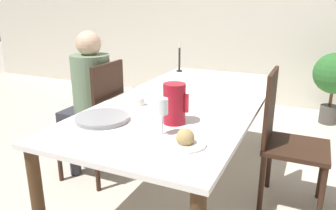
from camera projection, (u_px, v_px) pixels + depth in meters
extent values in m
plane|color=beige|center=(185.00, 186.00, 2.60)|extent=(20.00, 20.00, 0.00)
cube|color=beige|center=(256.00, 10.00, 4.44)|extent=(10.00, 0.06, 2.60)
cube|color=white|center=(187.00, 101.00, 2.38)|extent=(1.03, 2.18, 0.03)
cylinder|color=#472D19|center=(38.00, 205.00, 1.78)|extent=(0.07, 0.07, 0.69)
cylinder|color=#472D19|center=(181.00, 103.00, 3.57)|extent=(0.07, 0.07, 0.69)
cylinder|color=#472D19|center=(267.00, 114.00, 3.21)|extent=(0.07, 0.07, 0.69)
cylinder|color=#331E14|center=(59.00, 156.00, 2.62)|extent=(0.04, 0.04, 0.44)
cylinder|color=#331E14|center=(88.00, 139.00, 2.95)|extent=(0.04, 0.04, 0.44)
cylinder|color=#331E14|center=(97.00, 165.00, 2.48)|extent=(0.04, 0.04, 0.44)
cylinder|color=#331E14|center=(123.00, 146.00, 2.80)|extent=(0.04, 0.04, 0.44)
cube|color=#331E14|center=(90.00, 125.00, 2.64)|extent=(0.42, 0.42, 0.03)
cube|color=#331E14|center=(109.00, 96.00, 2.48)|extent=(0.03, 0.39, 0.50)
cylinder|color=#331E14|center=(322.00, 171.00, 2.39)|extent=(0.04, 0.04, 0.44)
cylinder|color=#331E14|center=(321.00, 198.00, 2.07)|extent=(0.04, 0.04, 0.44)
cylinder|color=#331E14|center=(269.00, 162.00, 2.53)|extent=(0.04, 0.04, 0.44)
cylinder|color=#331E14|center=(261.00, 185.00, 2.21)|extent=(0.04, 0.04, 0.44)
cube|color=#331E14|center=(296.00, 148.00, 2.23)|extent=(0.42, 0.42, 0.03)
cube|color=#331E14|center=(270.00, 107.00, 2.23)|extent=(0.03, 0.39, 0.50)
cylinder|color=#33333D|center=(74.00, 149.00, 2.72)|extent=(0.09, 0.09, 0.47)
cylinder|color=#33333D|center=(86.00, 142.00, 2.86)|extent=(0.09, 0.09, 0.47)
cube|color=#33333D|center=(85.00, 116.00, 2.68)|extent=(0.30, 0.34, 0.11)
cylinder|color=slate|center=(91.00, 84.00, 2.56)|extent=(0.30, 0.30, 0.46)
sphere|color=#D6AD8E|center=(88.00, 43.00, 2.46)|extent=(0.19, 0.19, 0.19)
cylinder|color=#D6AD8E|center=(96.00, 64.00, 2.75)|extent=(0.25, 0.06, 0.20)
cylinder|color=#A31423|center=(174.00, 104.00, 1.88)|extent=(0.13, 0.13, 0.24)
cube|color=#A31423|center=(187.00, 103.00, 1.84)|extent=(0.02, 0.02, 0.11)
cone|color=#A31423|center=(166.00, 87.00, 1.87)|extent=(0.04, 0.04, 0.04)
cylinder|color=white|center=(162.00, 135.00, 1.74)|extent=(0.06, 0.06, 0.00)
cylinder|color=white|center=(162.00, 124.00, 1.72)|extent=(0.01, 0.01, 0.11)
cylinder|color=white|center=(162.00, 106.00, 1.69)|extent=(0.06, 0.06, 0.09)
cylinder|color=white|center=(139.00, 105.00, 2.23)|extent=(0.13, 0.13, 0.01)
cylinder|color=white|center=(139.00, 101.00, 2.22)|extent=(0.08, 0.08, 0.05)
cube|color=white|center=(145.00, 102.00, 2.20)|extent=(0.01, 0.01, 0.03)
cylinder|color=#9E9EA3|center=(102.00, 120.00, 1.94)|extent=(0.31, 0.31, 0.02)
cylinder|color=#9E9EA3|center=(102.00, 117.00, 1.94)|extent=(0.32, 0.32, 0.01)
cylinder|color=white|center=(185.00, 144.00, 1.61)|extent=(0.21, 0.21, 0.01)
sphere|color=tan|center=(185.00, 137.00, 1.60)|extent=(0.09, 0.09, 0.09)
cylinder|color=black|center=(179.00, 71.00, 3.33)|extent=(0.06, 0.06, 0.01)
cylinder|color=black|center=(179.00, 59.00, 3.29)|extent=(0.02, 0.02, 0.23)
cylinder|color=beige|center=(180.00, 45.00, 3.25)|extent=(0.02, 0.02, 0.05)
cylinder|color=#4C4742|center=(328.00, 114.00, 3.93)|extent=(0.21, 0.21, 0.22)
cylinder|color=brown|center=(331.00, 98.00, 3.87)|extent=(0.04, 0.04, 0.19)
sphere|color=#2D6B2D|center=(335.00, 73.00, 3.78)|extent=(0.48, 0.48, 0.48)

